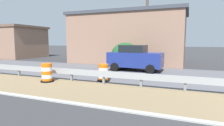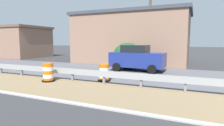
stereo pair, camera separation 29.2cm
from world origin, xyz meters
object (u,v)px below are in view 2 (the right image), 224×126
(traffic_barrel_close, at_px, (104,73))
(utility_pole_near, at_px, (150,24))
(car_trailing_near_lane, at_px, (137,58))
(traffic_barrel_mid, at_px, (48,73))

(traffic_barrel_close, height_order, utility_pole_near, utility_pole_near)
(traffic_barrel_close, xyz_separation_m, utility_pole_near, (7.94, -0.79, 3.45))
(utility_pole_near, bearing_deg, car_trailing_near_lane, 177.66)
(traffic_barrel_close, height_order, traffic_barrel_mid, traffic_barrel_mid)
(traffic_barrel_close, distance_m, traffic_barrel_mid, 3.17)
(traffic_barrel_close, relative_size, utility_pole_near, 0.13)
(traffic_barrel_close, relative_size, car_trailing_near_lane, 0.23)
(traffic_barrel_close, xyz_separation_m, traffic_barrel_mid, (-1.38, 2.86, 0.03))
(traffic_barrel_mid, distance_m, utility_pole_near, 10.58)
(traffic_barrel_mid, relative_size, car_trailing_near_lane, 0.25)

